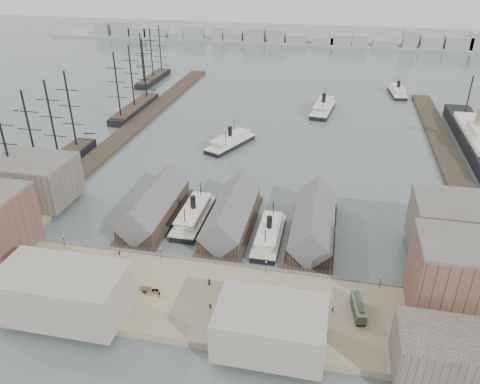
% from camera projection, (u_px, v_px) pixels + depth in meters
% --- Properties ---
extents(ground, '(900.00, 900.00, 0.00)m').
position_uv_depth(ground, '(219.00, 257.00, 136.83)').
color(ground, '#4C5857').
rests_on(ground, ground).
extents(quay, '(180.00, 30.00, 2.00)m').
position_uv_depth(quay, '(199.00, 300.00, 119.10)').
color(quay, gray).
rests_on(quay, ground).
extents(seawall, '(180.00, 1.20, 2.30)m').
position_uv_depth(seawall, '(214.00, 265.00, 131.80)').
color(seawall, '#59544C').
rests_on(seawall, ground).
extents(west_wharf, '(10.00, 220.00, 1.60)m').
position_uv_depth(west_wharf, '(137.00, 124.00, 235.21)').
color(west_wharf, '#2D231C').
rests_on(west_wharf, ground).
extents(east_wharf, '(10.00, 180.00, 1.60)m').
position_uv_depth(east_wharf, '(447.00, 156.00, 199.82)').
color(east_wharf, '#2D231C').
rests_on(east_wharf, ground).
extents(ferry_shed_west, '(14.00, 42.00, 12.60)m').
position_uv_depth(ferry_shed_west, '(155.00, 206.00, 153.98)').
color(ferry_shed_west, '#2D231C').
rests_on(ferry_shed_west, ground).
extents(ferry_shed_center, '(14.00, 42.00, 12.60)m').
position_uv_depth(ferry_shed_center, '(231.00, 215.00, 149.21)').
color(ferry_shed_center, '#2D231C').
rests_on(ferry_shed_center, ground).
extents(ferry_shed_east, '(14.00, 42.00, 12.60)m').
position_uv_depth(ferry_shed_east, '(313.00, 224.00, 144.45)').
color(ferry_shed_east, '#2D231C').
rests_on(ferry_shed_east, ground).
extents(warehouse_west_back, '(26.00, 20.00, 14.00)m').
position_uv_depth(warehouse_west_back, '(34.00, 180.00, 160.96)').
color(warehouse_west_back, '#60564C').
rests_on(warehouse_west_back, west_land).
extents(warehouse_east_front, '(30.00, 18.00, 19.00)m').
position_uv_depth(warehouse_east_front, '(479.00, 282.00, 108.97)').
color(warehouse_east_front, brown).
rests_on(warehouse_east_front, east_land).
extents(warehouse_east_back, '(28.00, 20.00, 15.00)m').
position_uv_depth(warehouse_east_back, '(463.00, 229.00, 132.84)').
color(warehouse_east_back, '#60564C').
rests_on(warehouse_east_back, east_land).
extents(street_bldg_center, '(24.00, 16.00, 10.00)m').
position_uv_depth(street_bldg_center, '(270.00, 327.00, 102.26)').
color(street_bldg_center, gray).
rests_on(street_bldg_center, quay).
extents(street_bldg_west, '(30.00, 16.00, 12.00)m').
position_uv_depth(street_bldg_west, '(62.00, 292.00, 110.95)').
color(street_bldg_west, gray).
rests_on(street_bldg_west, quay).
extents(street_bldg_east, '(18.00, 14.00, 11.00)m').
position_uv_depth(street_bldg_east, '(441.00, 355.00, 94.74)').
color(street_bldg_east, '#60564C').
rests_on(street_bldg_east, quay).
extents(lamp_post_far_w, '(0.44, 0.44, 3.92)m').
position_uv_depth(lamp_post_far_w, '(64.00, 239.00, 136.82)').
color(lamp_post_far_w, black).
rests_on(lamp_post_far_w, quay).
extents(lamp_post_near_w, '(0.44, 0.44, 3.92)m').
position_uv_depth(lamp_post_near_w, '(161.00, 251.00, 131.32)').
color(lamp_post_near_w, black).
rests_on(lamp_post_near_w, quay).
extents(lamp_post_near_e, '(0.44, 0.44, 3.92)m').
position_uv_depth(lamp_post_near_e, '(266.00, 265.00, 125.82)').
color(lamp_post_near_e, black).
rests_on(lamp_post_near_e, quay).
extents(lamp_post_far_e, '(0.44, 0.44, 3.92)m').
position_uv_depth(lamp_post_far_e, '(381.00, 280.00, 120.33)').
color(lamp_post_far_e, black).
rests_on(lamp_post_far_e, quay).
extents(far_shore, '(500.00, 40.00, 15.72)m').
position_uv_depth(far_shore, '(307.00, 39.00, 423.71)').
color(far_shore, gray).
rests_on(far_shore, ground).
extents(ferry_docked_west, '(8.24, 27.46, 9.81)m').
position_uv_depth(ferry_docked_west, '(194.00, 215.00, 153.58)').
color(ferry_docked_west, black).
rests_on(ferry_docked_west, ground).
extents(ferry_docked_east, '(7.62, 25.38, 9.07)m').
position_uv_depth(ferry_docked_east, '(269.00, 235.00, 143.60)').
color(ferry_docked_east, black).
rests_on(ferry_docked_east, ground).
extents(ferry_open_near, '(18.96, 29.09, 10.03)m').
position_uv_depth(ferry_open_near, '(230.00, 142.00, 210.17)').
color(ferry_open_near, black).
rests_on(ferry_open_near, ground).
extents(ferry_open_mid, '(13.17, 31.87, 11.05)m').
position_uv_depth(ferry_open_mid, '(323.00, 108.00, 252.64)').
color(ferry_open_mid, black).
rests_on(ferry_open_mid, ground).
extents(ferry_open_far, '(10.24, 26.28, 9.15)m').
position_uv_depth(ferry_open_far, '(397.00, 91.00, 281.83)').
color(ferry_open_far, black).
rests_on(ferry_open_far, ground).
extents(sailing_ship_near, '(8.75, 60.26, 35.96)m').
position_uv_depth(sailing_ship_near, '(50.00, 168.00, 184.83)').
color(sailing_ship_near, black).
rests_on(sailing_ship_near, ground).
extents(sailing_ship_mid, '(8.59, 49.65, 35.33)m').
position_uv_depth(sailing_ship_mid, '(135.00, 108.00, 253.00)').
color(sailing_ship_mid, black).
rests_on(sailing_ship_mid, ground).
extents(sailing_ship_far, '(8.12, 45.12, 33.39)m').
position_uv_depth(sailing_ship_far, '(154.00, 78.00, 309.94)').
color(sailing_ship_far, black).
rests_on(sailing_ship_far, ground).
extents(ocean_steamer, '(12.34, 90.15, 18.03)m').
position_uv_depth(ocean_steamer, '(476.00, 139.00, 209.32)').
color(ocean_steamer, black).
rests_on(ocean_steamer, ground).
extents(tram, '(4.01, 10.01, 3.46)m').
position_uv_depth(tram, '(358.00, 308.00, 112.33)').
color(tram, black).
rests_on(tram, quay).
extents(horse_cart_left, '(4.79, 3.19, 1.60)m').
position_uv_depth(horse_cart_left, '(90.00, 264.00, 129.47)').
color(horse_cart_left, black).
rests_on(horse_cart_left, quay).
extents(horse_cart_center, '(4.95, 1.59, 1.70)m').
position_uv_depth(horse_cart_center, '(152.00, 290.00, 119.40)').
color(horse_cart_center, black).
rests_on(horse_cart_center, quay).
extents(horse_cart_right, '(4.79, 2.67, 1.53)m').
position_uv_depth(horse_cart_right, '(237.00, 313.00, 112.35)').
color(horse_cart_right, black).
rests_on(horse_cart_right, quay).
extents(pedestrian_0, '(0.74, 0.63, 1.71)m').
position_uv_depth(pedestrian_0, '(33.00, 260.00, 130.81)').
color(pedestrian_0, black).
rests_on(pedestrian_0, quay).
extents(pedestrian_1, '(0.72, 0.86, 1.60)m').
position_uv_depth(pedestrian_1, '(33.00, 276.00, 124.57)').
color(pedestrian_1, black).
rests_on(pedestrian_1, quay).
extents(pedestrian_2, '(1.16, 1.17, 1.62)m').
position_uv_depth(pedestrian_2, '(120.00, 254.00, 133.59)').
color(pedestrian_2, black).
rests_on(pedestrian_2, quay).
extents(pedestrian_3, '(0.77, 1.11, 1.75)m').
position_uv_depth(pedestrian_3, '(159.00, 294.00, 118.26)').
color(pedestrian_3, black).
rests_on(pedestrian_3, quay).
extents(pedestrian_4, '(1.02, 0.84, 1.80)m').
position_uv_depth(pedestrian_4, '(209.00, 282.00, 122.40)').
color(pedestrian_4, black).
rests_on(pedestrian_4, quay).
extents(pedestrian_5, '(0.75, 0.63, 1.78)m').
position_uv_depth(pedestrian_5, '(210.00, 306.00, 114.19)').
color(pedestrian_5, black).
rests_on(pedestrian_5, quay).
extents(pedestrian_6, '(0.98, 1.03, 1.67)m').
position_uv_depth(pedestrian_6, '(298.00, 291.00, 119.38)').
color(pedestrian_6, black).
rests_on(pedestrian_6, quay).
extents(pedestrian_7, '(1.27, 1.02, 1.73)m').
position_uv_depth(pedestrian_7, '(306.00, 333.00, 106.25)').
color(pedestrian_7, black).
rests_on(pedestrian_7, quay).
extents(pedestrian_8, '(1.00, 0.92, 1.64)m').
position_uv_depth(pedestrian_8, '(358.00, 308.00, 113.65)').
color(pedestrian_8, black).
rests_on(pedestrian_8, quay).
extents(pedestrian_9, '(1.01, 0.80, 1.80)m').
position_uv_depth(pedestrian_9, '(411.00, 336.00, 105.55)').
color(pedestrian_9, black).
rests_on(pedestrian_9, quay).
extents(pedestrian_10, '(0.71, 0.75, 1.66)m').
position_uv_depth(pedestrian_10, '(333.00, 309.00, 113.28)').
color(pedestrian_10, black).
rests_on(pedestrian_10, quay).
extents(pedestrian_11, '(0.61, 0.74, 1.77)m').
position_uv_depth(pedestrian_11, '(10.00, 255.00, 132.97)').
color(pedestrian_11, black).
rests_on(pedestrian_11, quay).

